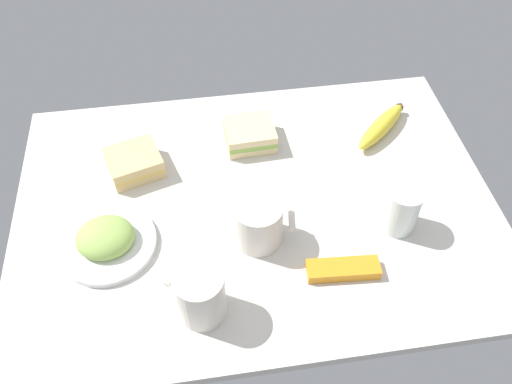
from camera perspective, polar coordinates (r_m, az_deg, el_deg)
name	(u,v)px	position (r cm, az deg, el deg)	size (l,w,h in cm)	color
tabletop	(256,205)	(98.48, 0.00, -1.50)	(90.00, 64.00, 2.00)	beige
plate_of_food	(106,240)	(94.14, -16.18, -5.12)	(17.18, 17.18, 5.13)	white
coffee_mug_black	(200,295)	(81.35, -6.16, -11.17)	(9.43, 9.12, 10.01)	silver
coffee_mug_milky	(258,222)	(89.06, 0.22, -3.34)	(11.03, 8.66, 8.97)	silver
sandwich_main	(134,163)	(104.17, -13.27, 3.15)	(12.06, 11.39, 4.40)	#DBB77A
sandwich_side	(250,134)	(107.08, -0.69, 6.37)	(10.31, 9.36, 4.40)	beige
glass_of_milk	(400,210)	(94.64, 15.63, -1.97)	(6.41, 6.41, 9.40)	silver
banana	(381,126)	(112.56, 13.65, 7.05)	(14.71, 13.93, 3.61)	yellow
snack_bar	(343,269)	(89.24, 9.58, -8.39)	(12.29, 3.75, 2.00)	orange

